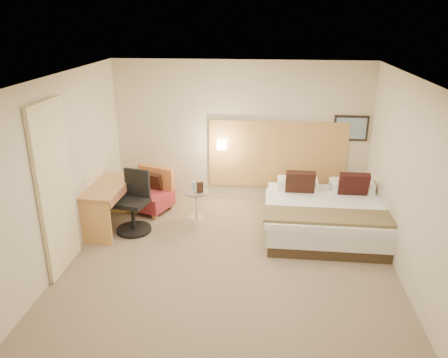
# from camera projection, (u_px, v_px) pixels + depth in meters

# --- Properties ---
(floor) EXTENTS (4.80, 5.00, 0.02)m
(floor) POSITION_uv_depth(u_px,v_px,m) (229.00, 266.00, 6.40)
(floor) COLOR #7C6A54
(floor) RESTS_ON ground
(ceiling) EXTENTS (4.80, 5.00, 0.02)m
(ceiling) POSITION_uv_depth(u_px,v_px,m) (230.00, 78.00, 5.43)
(ceiling) COLOR white
(ceiling) RESTS_ON floor
(wall_back) EXTENTS (4.80, 0.02, 2.70)m
(wall_back) POSITION_uv_depth(u_px,v_px,m) (241.00, 133.00, 8.25)
(wall_back) COLOR beige
(wall_back) RESTS_ON floor
(wall_front) EXTENTS (4.80, 0.02, 2.70)m
(wall_front) POSITION_uv_depth(u_px,v_px,m) (202.00, 288.00, 3.58)
(wall_front) COLOR beige
(wall_front) RESTS_ON floor
(wall_left) EXTENTS (0.02, 5.00, 2.70)m
(wall_left) POSITION_uv_depth(u_px,v_px,m) (59.00, 174.00, 6.14)
(wall_left) COLOR beige
(wall_left) RESTS_ON floor
(wall_right) EXTENTS (0.02, 5.00, 2.70)m
(wall_right) POSITION_uv_depth(u_px,v_px,m) (413.00, 186.00, 5.69)
(wall_right) COLOR beige
(wall_right) RESTS_ON floor
(headboard_panel) EXTENTS (2.60, 0.04, 1.30)m
(headboard_panel) POSITION_uv_depth(u_px,v_px,m) (277.00, 155.00, 8.29)
(headboard_panel) COLOR #BB8849
(headboard_panel) RESTS_ON wall_back
(art_frame) EXTENTS (0.62, 0.03, 0.47)m
(art_frame) POSITION_uv_depth(u_px,v_px,m) (351.00, 128.00, 7.98)
(art_frame) COLOR black
(art_frame) RESTS_ON wall_back
(art_canvas) EXTENTS (0.54, 0.01, 0.39)m
(art_canvas) POSITION_uv_depth(u_px,v_px,m) (351.00, 128.00, 7.96)
(art_canvas) COLOR #778FA5
(art_canvas) RESTS_ON wall_back
(lamp_arm) EXTENTS (0.02, 0.12, 0.02)m
(lamp_arm) POSITION_uv_depth(u_px,v_px,m) (222.00, 144.00, 8.27)
(lamp_arm) COLOR silver
(lamp_arm) RESTS_ON wall_back
(lamp_shade) EXTENTS (0.15, 0.15, 0.15)m
(lamp_shade) POSITION_uv_depth(u_px,v_px,m) (222.00, 145.00, 8.22)
(lamp_shade) COLOR #F3E2BD
(lamp_shade) RESTS_ON wall_back
(curtain) EXTENTS (0.06, 0.90, 2.42)m
(curtain) POSITION_uv_depth(u_px,v_px,m) (55.00, 189.00, 5.95)
(curtain) COLOR beige
(curtain) RESTS_ON wall_left
(bottle_a) EXTENTS (0.07, 0.07, 0.18)m
(bottle_a) POSITION_uv_depth(u_px,v_px,m) (194.00, 186.00, 7.74)
(bottle_a) COLOR #9CD9F1
(bottle_a) RESTS_ON side_table
(menu_folder) EXTENTS (0.13, 0.07, 0.20)m
(menu_folder) POSITION_uv_depth(u_px,v_px,m) (200.00, 187.00, 7.67)
(menu_folder) COLOR #311E14
(menu_folder) RESTS_ON side_table
(bed) EXTENTS (2.08, 2.00, 0.99)m
(bed) POSITION_uv_depth(u_px,v_px,m) (326.00, 214.00, 7.30)
(bed) COLOR #392A1C
(bed) RESTS_ON floor
(lounge_chair) EXTENTS (0.92, 0.87, 0.79)m
(lounge_chair) POSITION_uv_depth(u_px,v_px,m) (151.00, 194.00, 8.13)
(lounge_chair) COLOR tan
(lounge_chair) RESTS_ON floor
(side_table) EXTENTS (0.55, 0.55, 0.50)m
(side_table) POSITION_uv_depth(u_px,v_px,m) (196.00, 203.00, 7.82)
(side_table) COLOR white
(side_table) RESTS_ON floor
(desk) EXTENTS (0.63, 1.29, 0.79)m
(desk) POSITION_uv_depth(u_px,v_px,m) (109.00, 194.00, 7.33)
(desk) COLOR #B77D47
(desk) RESTS_ON floor
(desk_chair) EXTENTS (0.70, 0.70, 1.03)m
(desk_chair) POSITION_uv_depth(u_px,v_px,m) (134.00, 207.00, 7.31)
(desk_chair) COLOR black
(desk_chair) RESTS_ON floor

